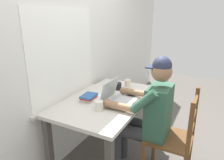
{
  "coord_description": "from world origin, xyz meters",
  "views": [
    {
      "loc": [
        -1.79,
        -0.97,
        1.58
      ],
      "look_at": [
        -0.01,
        -0.05,
        0.95
      ],
      "focal_mm": 32.59,
      "sensor_mm": 36.0,
      "label": 1
    }
  ],
  "objects_px": {
    "coffee_mug_dark": "(118,86)",
    "book_stack_main": "(89,97)",
    "laptop": "(117,97)",
    "coffee_mug_spare": "(99,106)",
    "wooden_chair": "(175,139)",
    "coffee_mug_white": "(128,83)",
    "seated_person": "(148,111)",
    "computer_mouse": "(131,94)",
    "desk": "(108,107)"
  },
  "relations": [
    {
      "from": "wooden_chair",
      "to": "coffee_mug_dark",
      "type": "distance_m",
      "value": 0.88
    },
    {
      "from": "desk",
      "to": "book_stack_main",
      "type": "height_order",
      "value": "book_stack_main"
    },
    {
      "from": "seated_person",
      "to": "coffee_mug_spare",
      "type": "distance_m",
      "value": 0.49
    },
    {
      "from": "desk",
      "to": "book_stack_main",
      "type": "xyz_separation_m",
      "value": [
        -0.12,
        0.16,
        0.13
      ]
    },
    {
      "from": "laptop",
      "to": "coffee_mug_white",
      "type": "height_order",
      "value": "laptop"
    },
    {
      "from": "laptop",
      "to": "desk",
      "type": "bearing_deg",
      "value": 73.6
    },
    {
      "from": "wooden_chair",
      "to": "desk",
      "type": "bearing_deg",
      "value": 88.49
    },
    {
      "from": "seated_person",
      "to": "book_stack_main",
      "type": "height_order",
      "value": "seated_person"
    },
    {
      "from": "coffee_mug_white",
      "to": "coffee_mug_spare",
      "type": "xyz_separation_m",
      "value": [
        -0.75,
        -0.02,
        -0.0
      ]
    },
    {
      "from": "seated_person",
      "to": "wooden_chair",
      "type": "xyz_separation_m",
      "value": [
        -0.0,
        -0.28,
        -0.22
      ]
    },
    {
      "from": "seated_person",
      "to": "coffee_mug_white",
      "type": "relative_size",
      "value": 11.06
    },
    {
      "from": "seated_person",
      "to": "computer_mouse",
      "type": "xyz_separation_m",
      "value": [
        0.21,
        0.26,
        0.06
      ]
    },
    {
      "from": "wooden_chair",
      "to": "seated_person",
      "type": "bearing_deg",
      "value": 90.0
    },
    {
      "from": "seated_person",
      "to": "coffee_mug_dark",
      "type": "relative_size",
      "value": 11.03
    },
    {
      "from": "coffee_mug_spare",
      "to": "book_stack_main",
      "type": "distance_m",
      "value": 0.27
    },
    {
      "from": "coffee_mug_dark",
      "to": "book_stack_main",
      "type": "bearing_deg",
      "value": 161.81
    },
    {
      "from": "wooden_chair",
      "to": "coffee_mug_dark",
      "type": "xyz_separation_m",
      "value": [
        0.32,
        0.76,
        0.31
      ]
    },
    {
      "from": "coffee_mug_dark",
      "to": "coffee_mug_spare",
      "type": "height_order",
      "value": "same"
    },
    {
      "from": "laptop",
      "to": "book_stack_main",
      "type": "bearing_deg",
      "value": 106.55
    },
    {
      "from": "computer_mouse",
      "to": "book_stack_main",
      "type": "distance_m",
      "value": 0.47
    },
    {
      "from": "desk",
      "to": "computer_mouse",
      "type": "xyz_separation_m",
      "value": [
        0.19,
        -0.19,
        0.12
      ]
    },
    {
      "from": "coffee_mug_dark",
      "to": "book_stack_main",
      "type": "height_order",
      "value": "coffee_mug_dark"
    },
    {
      "from": "computer_mouse",
      "to": "coffee_mug_white",
      "type": "xyz_separation_m",
      "value": [
        0.27,
        0.16,
        0.03
      ]
    },
    {
      "from": "wooden_chair",
      "to": "book_stack_main",
      "type": "bearing_deg",
      "value": 96.51
    },
    {
      "from": "computer_mouse",
      "to": "laptop",
      "type": "bearing_deg",
      "value": 163.09
    },
    {
      "from": "computer_mouse",
      "to": "book_stack_main",
      "type": "height_order",
      "value": "book_stack_main"
    },
    {
      "from": "computer_mouse",
      "to": "coffee_mug_dark",
      "type": "xyz_separation_m",
      "value": [
        0.12,
        0.22,
        0.03
      ]
    },
    {
      "from": "seated_person",
      "to": "laptop",
      "type": "relative_size",
      "value": 3.78
    },
    {
      "from": "coffee_mug_white",
      "to": "seated_person",
      "type": "bearing_deg",
      "value": -138.76
    },
    {
      "from": "laptop",
      "to": "coffee_mug_dark",
      "type": "xyz_separation_m",
      "value": [
        0.34,
        0.15,
        -0.01
      ]
    },
    {
      "from": "desk",
      "to": "computer_mouse",
      "type": "relative_size",
      "value": 12.83
    },
    {
      "from": "wooden_chair",
      "to": "coffee_mug_white",
      "type": "distance_m",
      "value": 0.91
    },
    {
      "from": "coffee_mug_white",
      "to": "laptop",
      "type": "bearing_deg",
      "value": -169.7
    },
    {
      "from": "desk",
      "to": "coffee_mug_white",
      "type": "height_order",
      "value": "coffee_mug_white"
    },
    {
      "from": "seated_person",
      "to": "coffee_mug_spare",
      "type": "height_order",
      "value": "seated_person"
    },
    {
      "from": "seated_person",
      "to": "laptop",
      "type": "bearing_deg",
      "value": 92.96
    },
    {
      "from": "coffee_mug_dark",
      "to": "coffee_mug_spare",
      "type": "bearing_deg",
      "value": -172.45
    },
    {
      "from": "coffee_mug_white",
      "to": "coffee_mug_dark",
      "type": "height_order",
      "value": "coffee_mug_white"
    },
    {
      "from": "coffee_mug_white",
      "to": "coffee_mug_spare",
      "type": "bearing_deg",
      "value": -178.37
    },
    {
      "from": "coffee_mug_dark",
      "to": "computer_mouse",
      "type": "bearing_deg",
      "value": -118.45
    },
    {
      "from": "computer_mouse",
      "to": "wooden_chair",
      "type": "bearing_deg",
      "value": -110.96
    },
    {
      "from": "coffee_mug_dark",
      "to": "desk",
      "type": "bearing_deg",
      "value": -175.56
    },
    {
      "from": "coffee_mug_dark",
      "to": "book_stack_main",
      "type": "xyz_separation_m",
      "value": [
        -0.43,
        0.14,
        -0.01
      ]
    },
    {
      "from": "wooden_chair",
      "to": "computer_mouse",
      "type": "xyz_separation_m",
      "value": [
        0.21,
        0.54,
        0.28
      ]
    },
    {
      "from": "desk",
      "to": "coffee_mug_dark",
      "type": "relative_size",
      "value": 11.36
    },
    {
      "from": "coffee_mug_white",
      "to": "book_stack_main",
      "type": "distance_m",
      "value": 0.62
    },
    {
      "from": "desk",
      "to": "coffee_mug_spare",
      "type": "distance_m",
      "value": 0.32
    },
    {
      "from": "coffee_mug_dark",
      "to": "book_stack_main",
      "type": "distance_m",
      "value": 0.45
    },
    {
      "from": "desk",
      "to": "book_stack_main",
      "type": "relative_size",
      "value": 6.07
    },
    {
      "from": "coffee_mug_white",
      "to": "book_stack_main",
      "type": "height_order",
      "value": "coffee_mug_white"
    }
  ]
}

